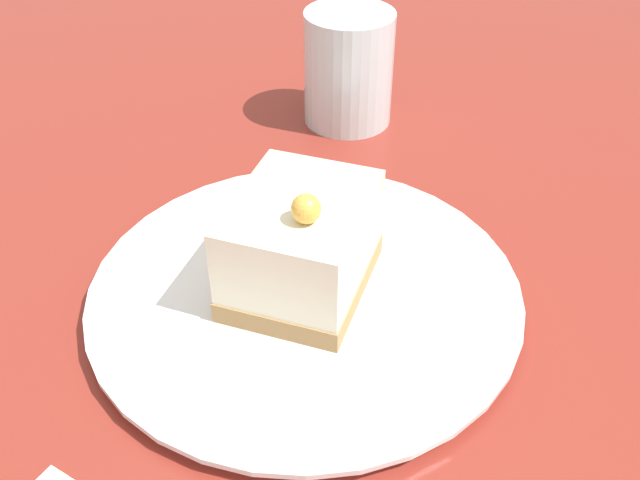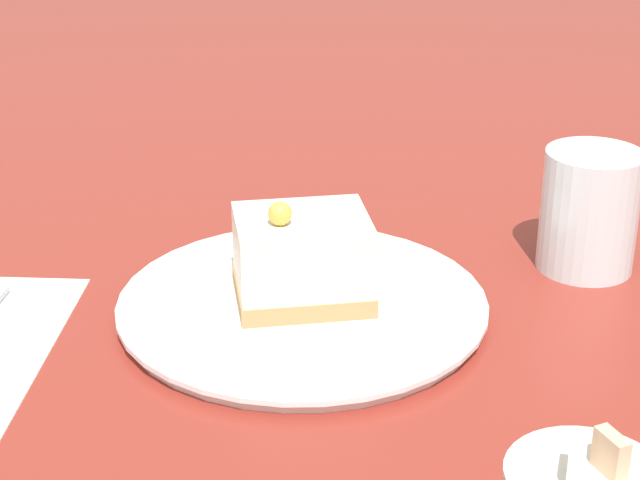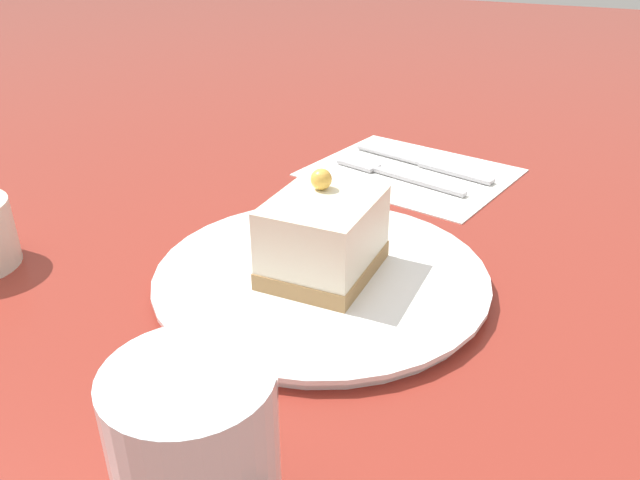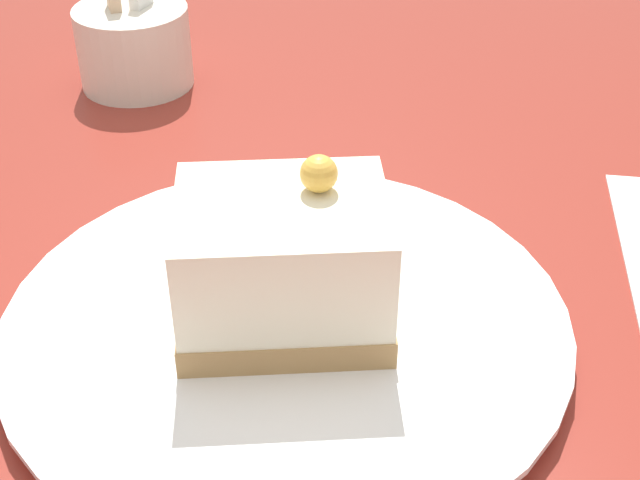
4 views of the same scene
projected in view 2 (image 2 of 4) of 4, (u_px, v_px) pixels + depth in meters
ground_plane at (317, 290)px, 0.83m from camera, size 4.00×4.00×0.00m
plate at (302, 306)px, 0.79m from camera, size 0.27×0.27×0.01m
cake_slice at (302, 259)px, 0.78m from camera, size 0.10×0.08×0.08m
drinking_glass at (589, 211)px, 0.85m from camera, size 0.08×0.08×0.10m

